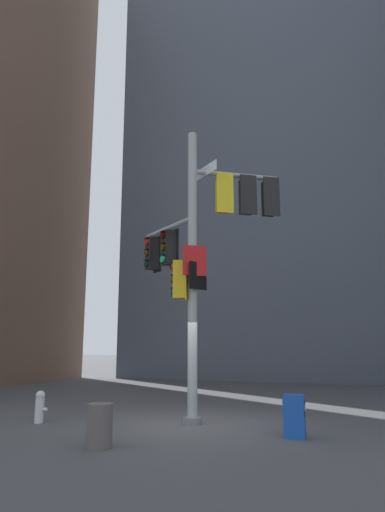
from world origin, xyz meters
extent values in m
plane|color=#474749|center=(0.00, 0.00, 0.00)|extent=(120.00, 120.00, 0.00)
cube|color=#4C5460|center=(-0.21, 21.26, 22.83)|extent=(17.00, 17.00, 45.67)
cylinder|color=#9EA0A3|center=(0.00, 0.00, 3.88)|extent=(0.25, 0.25, 7.75)
cylinder|color=slate|center=(0.00, 0.00, 0.08)|extent=(0.45, 0.45, 0.16)
cylinder|color=#9EA0A3|center=(1.07, 0.66, 6.64)|extent=(2.21, 1.43, 0.14)
cylinder|color=#9EA0A3|center=(-0.99, 0.81, 5.31)|extent=(2.07, 1.73, 0.14)
cube|color=yellow|center=(0.85, 0.30, 6.04)|extent=(0.42, 0.28, 1.14)
cube|color=yellow|center=(0.75, 0.46, 6.04)|extent=(0.47, 0.47, 1.00)
cylinder|color=#360605|center=(0.64, 0.63, 6.39)|extent=(0.20, 0.16, 0.20)
cube|color=black|center=(0.64, 0.64, 6.51)|extent=(0.23, 0.18, 0.02)
cylinder|color=#3C2C06|center=(0.64, 0.63, 6.04)|extent=(0.20, 0.16, 0.20)
cube|color=black|center=(0.64, 0.64, 6.16)|extent=(0.23, 0.18, 0.02)
cylinder|color=#19C672|center=(0.64, 0.63, 5.69)|extent=(0.20, 0.16, 0.20)
cube|color=black|center=(0.64, 0.64, 5.81)|extent=(0.23, 0.18, 0.02)
cube|color=black|center=(1.43, 0.66, 6.04)|extent=(0.42, 0.28, 1.14)
cube|color=black|center=(1.33, 0.82, 6.04)|extent=(0.47, 0.47, 1.00)
cylinder|color=red|center=(1.23, 0.99, 6.39)|extent=(0.20, 0.16, 0.20)
cube|color=black|center=(1.22, 1.00, 6.51)|extent=(0.23, 0.18, 0.02)
cylinder|color=#3C2C06|center=(1.23, 0.99, 6.04)|extent=(0.20, 0.16, 0.20)
cube|color=black|center=(1.22, 1.00, 6.16)|extent=(0.23, 0.18, 0.02)
cylinder|color=#06311C|center=(1.23, 0.99, 5.69)|extent=(0.20, 0.16, 0.20)
cube|color=black|center=(1.22, 1.00, 5.81)|extent=(0.23, 0.18, 0.02)
cube|color=black|center=(2.02, 1.02, 6.04)|extent=(0.42, 0.28, 1.14)
cube|color=black|center=(1.92, 1.19, 6.04)|extent=(0.47, 0.47, 1.00)
cylinder|color=red|center=(1.81, 1.36, 6.39)|extent=(0.20, 0.16, 0.20)
cube|color=black|center=(1.81, 1.36, 6.51)|extent=(0.23, 0.18, 0.02)
cylinder|color=#3C2C06|center=(1.81, 1.36, 6.04)|extent=(0.20, 0.16, 0.20)
cube|color=black|center=(1.81, 1.36, 6.16)|extent=(0.23, 0.18, 0.02)
cylinder|color=#06311C|center=(1.81, 1.36, 5.69)|extent=(0.20, 0.16, 0.20)
cube|color=black|center=(1.81, 1.36, 5.81)|extent=(0.23, 0.18, 0.02)
cube|color=black|center=(-0.87, 0.96, 4.71)|extent=(0.39, 0.33, 1.14)
cube|color=black|center=(-0.99, 0.81, 4.71)|extent=(0.48, 0.48, 1.00)
cylinder|color=#360605|center=(-1.12, 0.66, 5.06)|extent=(0.19, 0.17, 0.20)
cube|color=black|center=(-1.12, 0.65, 5.18)|extent=(0.22, 0.20, 0.02)
cylinder|color=#3C2C06|center=(-1.12, 0.66, 4.71)|extent=(0.19, 0.17, 0.20)
cube|color=black|center=(-1.12, 0.65, 4.83)|extent=(0.22, 0.20, 0.02)
cylinder|color=#19C672|center=(-1.12, 0.66, 4.36)|extent=(0.19, 0.17, 0.20)
cube|color=black|center=(-1.12, 0.65, 4.48)|extent=(0.22, 0.20, 0.02)
cube|color=black|center=(-1.66, 1.61, 4.71)|extent=(0.39, 0.33, 1.14)
cube|color=black|center=(-1.79, 1.46, 4.71)|extent=(0.48, 0.48, 1.00)
cylinder|color=red|center=(-1.91, 1.31, 5.06)|extent=(0.19, 0.17, 0.20)
cube|color=black|center=(-1.92, 1.30, 5.18)|extent=(0.22, 0.20, 0.02)
cylinder|color=#3C2C06|center=(-1.91, 1.31, 4.71)|extent=(0.19, 0.17, 0.20)
cube|color=black|center=(-1.92, 1.30, 4.83)|extent=(0.22, 0.20, 0.02)
cylinder|color=#06311C|center=(-1.91, 1.31, 4.36)|extent=(0.19, 0.17, 0.20)
cube|color=black|center=(-1.92, 1.30, 4.48)|extent=(0.22, 0.20, 0.02)
cube|color=gold|center=(-0.13, -0.02, 3.63)|extent=(0.09, 0.48, 1.14)
cube|color=gold|center=(-0.32, -0.04, 3.63)|extent=(0.38, 0.38, 1.00)
cylinder|color=red|center=(-0.52, -0.07, 3.98)|extent=(0.08, 0.21, 0.20)
cube|color=black|center=(-0.53, -0.07, 4.10)|extent=(0.10, 0.23, 0.02)
cylinder|color=#3C2C06|center=(-0.52, -0.07, 3.63)|extent=(0.08, 0.21, 0.20)
cube|color=black|center=(-0.53, -0.07, 3.75)|extent=(0.10, 0.23, 0.02)
cylinder|color=#06311C|center=(-0.52, -0.07, 3.28)|extent=(0.08, 0.21, 0.20)
cube|color=black|center=(-0.53, -0.07, 3.40)|extent=(0.10, 0.23, 0.02)
cube|color=white|center=(0.23, 0.26, 6.69)|extent=(1.02, 0.92, 0.28)
cube|color=#19479E|center=(0.23, 0.26, 6.69)|extent=(0.98, 0.89, 0.24)
cube|color=red|center=(0.12, -0.18, 4.10)|extent=(0.54, 0.37, 0.80)
cube|color=white|center=(0.12, -0.18, 4.10)|extent=(0.51, 0.34, 0.76)
cube|color=black|center=(0.19, -0.11, 3.70)|extent=(0.31, 0.53, 0.72)
cube|color=white|center=(0.19, -0.11, 3.70)|extent=(0.29, 0.49, 0.68)
cylinder|color=silver|center=(-3.72, -1.05, 0.31)|extent=(0.22, 0.22, 0.61)
sphere|color=silver|center=(-3.72, -1.05, 0.67)|extent=(0.23, 0.23, 0.23)
cylinder|color=silver|center=(-3.56, -1.05, 0.34)|extent=(0.10, 0.09, 0.09)
cube|color=#194CB2|center=(2.59, -0.95, 0.44)|extent=(0.44, 0.36, 0.89)
cube|color=black|center=(2.82, -0.95, 0.62)|extent=(0.01, 0.29, 0.32)
cylinder|color=#59514C|center=(-0.90, -3.04, 0.41)|extent=(0.50, 0.50, 0.82)
camera|label=1|loc=(3.62, -11.22, 1.97)|focal=31.68mm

